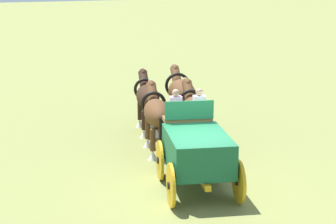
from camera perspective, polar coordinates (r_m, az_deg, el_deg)
The scene contains 6 objects.
ground_plane at distance 15.73m, azimuth 2.97°, elevation -7.96°, with size 220.00×220.00×0.00m, color olive.
show_wagon at distance 15.51m, azimuth 2.89°, elevation -3.83°, with size 5.50×2.77×2.58m.
draft_horse_rear_near at distance 18.62m, azimuth -1.19°, elevation -0.17°, with size 2.95×1.43×2.19m.
draft_horse_rear_off at distance 18.83m, azimuth 2.73°, elevation 0.06°, with size 2.94×1.42×2.23m.
draft_horse_lead_near at distance 21.14m, azimuth -2.13°, elevation 1.49°, with size 3.07×1.46×2.18m.
draft_horse_lead_off at distance 21.27m, azimuth 1.36°, elevation 1.91°, with size 3.12×1.60×2.31m.
Camera 1 is at (-12.66, 7.28, 5.86)m, focal length 59.70 mm.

